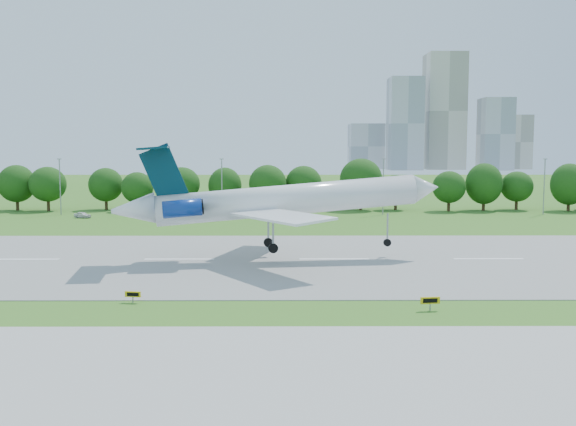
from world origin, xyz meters
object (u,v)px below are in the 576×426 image
object	(u,v)px
taxi_sign_left	(133,294)
airliner	(271,200)
service_vehicle_b	(83,215)
service_vehicle_a	(233,211)

from	to	relation	value
taxi_sign_left	airliner	bearing A→B (deg)	70.58
airliner	service_vehicle_b	xyz separation A→B (m)	(-40.24, 50.85, -7.12)
taxi_sign_left	service_vehicle_a	bearing A→B (deg)	97.27
taxi_sign_left	service_vehicle_b	size ratio (longest dim) A/B	0.40
airliner	service_vehicle_a	size ratio (longest dim) A/B	11.20
service_vehicle_b	taxi_sign_left	bearing A→B (deg)	-133.86
airliner	service_vehicle_a	world-z (taller)	airliner
taxi_sign_left	service_vehicle_a	xyz separation A→B (m)	(2.68, 81.53, -0.16)
airliner	service_vehicle_b	distance (m)	65.23
service_vehicle_a	service_vehicle_b	distance (m)	31.47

